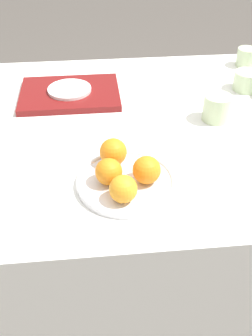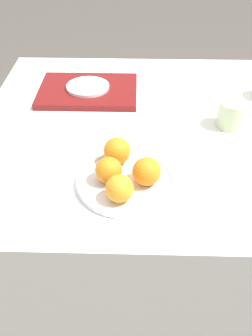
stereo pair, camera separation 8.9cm
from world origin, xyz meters
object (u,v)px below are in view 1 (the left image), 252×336
at_px(orange_2, 123,189).
at_px(orange_3, 113,152).
at_px(serving_tray, 70,94).
at_px(fruit_platter, 126,182).
at_px(orange_0, 147,170).
at_px(orange_1, 109,172).
at_px(side_plate, 70,89).
at_px(cup_2, 246,57).
at_px(cup_1, 247,81).
at_px(cup_0, 217,108).

xyz_separation_m(orange_2, orange_3, (-0.01, 0.14, 0.00)).
relative_size(orange_2, serving_tray, 0.20).
xyz_separation_m(fruit_platter, orange_0, (0.05, -0.01, 0.04)).
bearing_deg(serving_tray, orange_0, -68.33).
height_order(orange_1, side_plate, orange_1).
height_order(orange_1, serving_tray, orange_1).
distance_m(fruit_platter, side_plate, 0.47).
relative_size(fruit_platter, cup_2, 3.25).
bearing_deg(orange_0, orange_1, 177.28).
bearing_deg(cup_1, orange_0, -131.32).
bearing_deg(side_plate, orange_0, -68.33).
bearing_deg(cup_1, cup_0, -131.13).
bearing_deg(orange_3, orange_0, -47.54).
bearing_deg(fruit_platter, serving_tray, 106.68).
bearing_deg(orange_1, cup_1, 42.80).
relative_size(orange_1, cup_2, 0.88).
xyz_separation_m(fruit_platter, orange_3, (-0.02, 0.07, 0.04)).
bearing_deg(serving_tray, cup_1, -0.78).
distance_m(fruit_platter, serving_tray, 0.47).
bearing_deg(cup_2, orange_2, -126.73).
bearing_deg(orange_1, side_plate, 101.93).
height_order(cup_1, cup_2, cup_2).
distance_m(orange_0, cup_1, 0.60).
height_order(orange_3, cup_0, orange_3).
relative_size(cup_0, cup_2, 1.12).
distance_m(side_plate, cup_1, 0.58).
relative_size(orange_3, cup_0, 0.83).
height_order(orange_1, orange_2, same).
bearing_deg(orange_3, cup_1, 38.69).
distance_m(fruit_platter, cup_1, 0.63).
bearing_deg(cup_0, orange_1, -140.50).
distance_m(cup_0, cup_1, 0.23).
bearing_deg(orange_0, cup_0, 48.56).
bearing_deg(cup_2, orange_0, -125.80).
xyz_separation_m(cup_0, cup_2, (0.22, 0.36, -0.01)).
distance_m(orange_2, serving_tray, 0.53).
xyz_separation_m(orange_0, cup_0, (0.24, 0.28, -0.01)).
bearing_deg(serving_tray, cup_2, 15.50).
distance_m(orange_3, cup_2, 0.77).
relative_size(serving_tray, cup_0, 3.91).
xyz_separation_m(fruit_platter, cup_1, (0.44, 0.45, 0.02)).
relative_size(orange_3, serving_tray, 0.21).
xyz_separation_m(orange_3, cup_1, (0.47, 0.37, -0.02)).
height_order(cup_0, cup_1, cup_0).
distance_m(orange_0, serving_tray, 0.50).
distance_m(orange_0, orange_1, 0.09).
distance_m(cup_1, cup_2, 0.20).
relative_size(orange_0, orange_2, 1.05).
height_order(orange_0, orange_3, orange_3).
bearing_deg(orange_0, serving_tray, 111.67).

